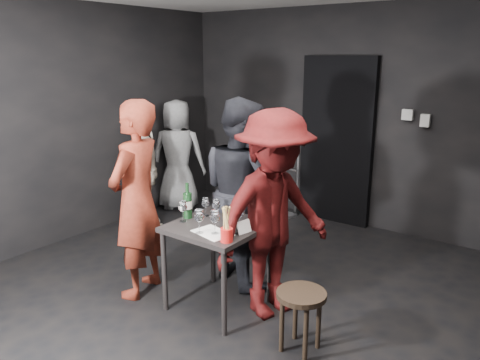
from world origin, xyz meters
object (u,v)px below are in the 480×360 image
Objects in this scene: server_red at (136,183)px; bystander_cream at (145,171)px; hand_truck at (284,197)px; woman_black at (242,176)px; tasting_table at (217,236)px; breadstick_cup at (227,225)px; wine_bottle at (188,205)px; stool at (301,303)px; bystander_grey at (178,154)px; man_maroon at (274,200)px.

bystander_cream is at bearing -150.41° from server_red.
hand_truck is at bearing -91.09° from bystander_cream.
tasting_table is at bearing 126.67° from woman_black.
breadstick_cup is (1.11, -2.68, 0.66)m from hand_truck.
tasting_table is 2.53× the size of breadstick_cup.
wine_bottle is (1.55, -0.92, 0.12)m from bystander_cream.
stool is (0.88, -0.13, -0.27)m from tasting_table.
server_red is (-0.73, -0.22, 0.38)m from tasting_table.
tasting_table is 0.44m from breadstick_cup.
hand_truck is at bearing 123.55° from stool.
bystander_grey is at bearing 140.49° from breadstick_cup.
woman_black is at bearing 128.33° from server_red.
woman_black reaches higher than wine_bottle.
server_red is 6.61× the size of wine_bottle.
man_maroon is at bearing -51.26° from hand_truck.
bystander_grey is 4.99× the size of wine_bottle.
woman_black reaches higher than stool.
tasting_table is 0.93m from stool.
man_maroon reaches higher than bystander_grey.
bystander_grey is (-3.00, 1.88, 0.40)m from stool.
server_red is at bearing -78.51° from hand_truck.
man_maroon is at bearing 94.29° from server_red.
wine_bottle is at bearing 159.92° from breadstick_cup.
bystander_cream is (-1.69, 0.33, -0.27)m from woman_black.
breadstick_cup is (-0.59, -0.11, 0.50)m from stool.
hand_truck is at bearing 101.81° from wine_bottle.
bystander_cream is at bearing 159.45° from stool.
bystander_grey is at bearing 76.83° from man_maroon.
bystander_grey is at bearing 135.72° from wine_bottle.
man_maroon is 0.47m from breadstick_cup.
breadstick_cup is at bearing 139.73° from woman_black.
server_red is at bearing -155.44° from wine_bottle.
breadstick_cup is at bearing -169.60° from stool.
bystander_cream is (-1.03, -1.54, 0.53)m from hand_truck.
man_maroon is (-0.46, 0.33, 0.61)m from stool.
bystander_grey is at bearing -10.45° from woman_black.
woman_black is at bearing 76.22° from wine_bottle.
bystander_grey is at bearing -39.93° from bystander_cream.
hand_truck is at bearing 112.50° from breadstick_cup.
woman_black is 0.63m from wine_bottle.
bystander_grey reaches higher than hand_truck.
stool is 0.83m from man_maroon.
man_maroon is at bearing 25.31° from tasting_table.
bystander_grey is at bearing -160.38° from server_red.
woman_black is at bearing 146.24° from stool.
wine_bottle is (-0.73, -0.22, -0.12)m from man_maroon.
breadstick_cup reaches higher than tasting_table.
bystander_grey is (-2.12, 1.74, 0.13)m from tasting_table.
woman_black is (0.57, 0.78, -0.01)m from server_red.
bystander_grey reaches higher than stool.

